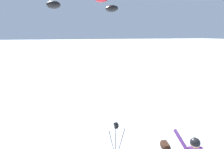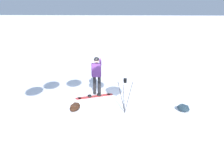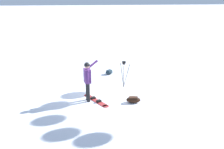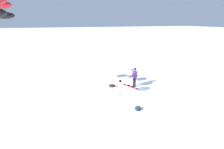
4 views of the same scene
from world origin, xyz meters
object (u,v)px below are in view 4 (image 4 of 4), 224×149
object	(u,v)px
snowboarder	(135,75)
gear_bag_large	(138,108)
snowboard	(130,86)
camera_tripod	(120,85)
gear_bag_small	(112,86)

from	to	relation	value
snowboarder	gear_bag_large	world-z (taller)	snowboarder
snowboard	gear_bag_large	bearing A→B (deg)	160.66
snowboarder	snowboard	world-z (taller)	snowboarder
camera_tripod	snowboard	bearing A→B (deg)	-48.67
gear_bag_small	gear_bag_large	bearing A→B (deg)	-176.13
camera_tripod	gear_bag_large	bearing A→B (deg)	-171.59
gear_bag_small	snowboard	bearing A→B (deg)	-107.93
camera_tripod	snowboarder	bearing A→B (deg)	-55.24
gear_bag_small	camera_tripod	bearing A→B (deg)	178.54
snowboarder	snowboard	distance (m)	1.11
gear_bag_large	snowboard	bearing A→B (deg)	-19.34
snowboard	camera_tripod	bearing A→B (deg)	131.33
gear_bag_large	gear_bag_small	bearing A→B (deg)	3.87
gear_bag_large	gear_bag_small	xyz separation A→B (m)	(4.19, 0.28, 0.00)
snowboard	gear_bag_large	world-z (taller)	gear_bag_large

